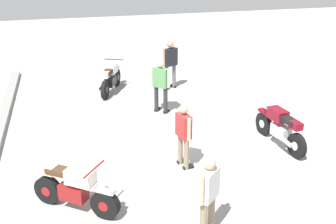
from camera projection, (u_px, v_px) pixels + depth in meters
name	position (u px, v px, depth m)	size (l,w,h in m)	color
ground_plane	(169.00, 136.00, 11.56)	(40.00, 40.00, 0.00)	#9E9E99
motorcycle_maroon_cruiser	(280.00, 127.00, 10.84)	(2.09, 0.70, 1.09)	black
motorcycle_cream_vintage	(75.00, 189.00, 8.22)	(1.29, 1.66, 1.07)	black
motorcycle_silver_cruiser	(111.00, 78.00, 14.71)	(1.97, 1.01, 1.09)	black
person_in_white_shirt	(209.00, 193.00, 7.31)	(0.54, 0.54, 1.63)	gray
person_in_black_shirt	(170.00, 62.00, 14.84)	(0.47, 0.65, 1.77)	#59595B
person_in_red_shirt	(184.00, 132.00, 9.67)	(0.63, 0.38, 1.59)	gray
person_in_green_shirt	(161.00, 83.00, 12.77)	(0.55, 0.55, 1.71)	#262628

